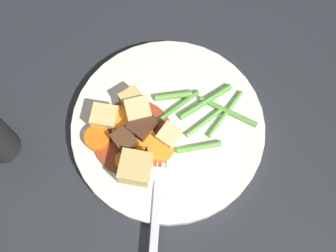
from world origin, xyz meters
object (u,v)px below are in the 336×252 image
object	(u,v)px
potato_chunk_2	(138,112)
meat_chunk_0	(124,141)
carrot_slice_1	(145,138)
carrot_slice_2	(136,146)
carrot_slice_0	(161,149)
carrot_slice_3	(123,118)
carrot_slice_5	(125,160)
potato_chunk_0	(105,117)
potato_chunk_3	(136,168)
carrot_slice_6	(97,138)
fork	(157,197)
potato_chunk_4	(169,136)
meat_chunk_1	(142,126)
potato_chunk_1	(132,101)
carrot_slice_4	(125,130)
dinner_plate	(168,128)

from	to	relation	value
potato_chunk_2	meat_chunk_0	bearing A→B (deg)	32.82
carrot_slice_1	carrot_slice_2	distance (m)	0.02
carrot_slice_0	carrot_slice_3	xyz separation A→B (m)	(0.02, -0.06, 0.00)
carrot_slice_5	potato_chunk_0	bearing A→B (deg)	-97.88
carrot_slice_2	potato_chunk_3	bearing A→B (deg)	59.07
carrot_slice_0	carrot_slice_6	size ratio (longest dim) A/B	1.02
fork	carrot_slice_1	bearing A→B (deg)	-111.69
carrot_slice_0	meat_chunk_0	size ratio (longest dim) A/B	1.19
potato_chunk_4	carrot_slice_2	bearing A→B (deg)	-18.47
carrot_slice_3	potato_chunk_0	bearing A→B (deg)	-31.26
potato_chunk_2	meat_chunk_1	xyz separation A→B (m)	(0.01, 0.02, -0.00)
potato_chunk_0	fork	distance (m)	0.13
carrot_slice_0	carrot_slice_2	size ratio (longest dim) A/B	1.17
potato_chunk_3	potato_chunk_4	size ratio (longest dim) A/B	1.43
carrot_slice_0	carrot_slice_1	world-z (taller)	carrot_slice_1
potato_chunk_1	fork	bearing A→B (deg)	71.38
carrot_slice_4	meat_chunk_1	size ratio (longest dim) A/B	1.04
potato_chunk_0	fork	bearing A→B (deg)	90.26
potato_chunk_0	potato_chunk_2	bearing A→B (deg)	154.70
carrot_slice_0	meat_chunk_1	distance (m)	0.04
dinner_plate	carrot_slice_2	xyz separation A→B (m)	(0.05, 0.00, 0.01)
carrot_slice_1	potato_chunk_4	xyz separation A→B (m)	(-0.03, 0.02, 0.00)
carrot_slice_1	carrot_slice_5	world-z (taller)	carrot_slice_1
carrot_slice_4	dinner_plate	bearing A→B (deg)	153.84
fork	potato_chunk_3	bearing A→B (deg)	-85.05
carrot_slice_3	carrot_slice_4	distance (m)	0.02
carrot_slice_3	carrot_slice_5	world-z (taller)	carrot_slice_3
carrot_slice_1	carrot_slice_2	size ratio (longest dim) A/B	0.89
potato_chunk_4	fork	size ratio (longest dim) A/B	0.18
carrot_slice_3	potato_chunk_2	size ratio (longest dim) A/B	1.08
carrot_slice_4	meat_chunk_0	world-z (taller)	meat_chunk_0
carrot_slice_1	potato_chunk_0	bearing A→B (deg)	-60.37
carrot_slice_1	potato_chunk_2	xyz separation A→B (m)	(-0.01, -0.03, 0.01)
carrot_slice_0	potato_chunk_4	world-z (taller)	potato_chunk_4
carrot_slice_4	carrot_slice_5	xyz separation A→B (m)	(0.02, 0.03, -0.00)
carrot_slice_0	potato_chunk_3	world-z (taller)	potato_chunk_3
potato_chunk_0	potato_chunk_2	world-z (taller)	potato_chunk_2
fork	potato_chunk_2	bearing A→B (deg)	-110.51
carrot_slice_5	carrot_slice_1	bearing A→B (deg)	-165.22
potato_chunk_1	potato_chunk_3	xyz separation A→B (m)	(0.05, 0.08, 0.00)
fork	meat_chunk_0	bearing A→B (deg)	-92.54
carrot_slice_0	potato_chunk_4	bearing A→B (deg)	-157.73
carrot_slice_5	meat_chunk_1	world-z (taller)	meat_chunk_1
potato_chunk_0	potato_chunk_4	xyz separation A→B (m)	(-0.06, 0.07, -0.00)
carrot_slice_6	carrot_slice_2	bearing A→B (deg)	134.56
carrot_slice_6	potato_chunk_1	world-z (taller)	potato_chunk_1
dinner_plate	meat_chunk_0	bearing A→B (deg)	-9.54
dinner_plate	carrot_slice_5	world-z (taller)	carrot_slice_5
carrot_slice_2	carrot_slice_3	size ratio (longest dim) A/B	0.89
carrot_slice_3	carrot_slice_5	xyz separation A→B (m)	(0.03, 0.05, -0.00)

